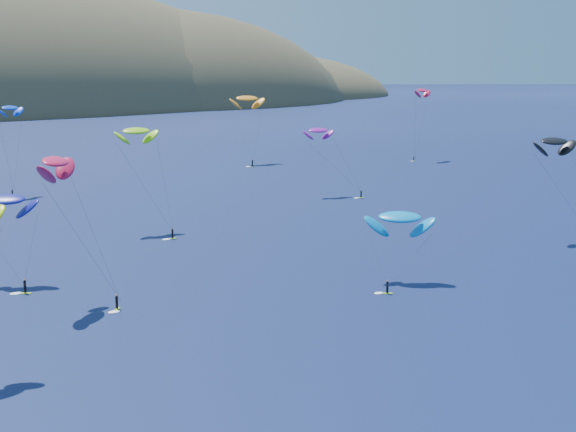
{
  "coord_description": "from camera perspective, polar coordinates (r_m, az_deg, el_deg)",
  "views": [
    {
      "loc": [
        -50.51,
        -23.22,
        33.15
      ],
      "look_at": [
        13.85,
        80.0,
        9.0
      ],
      "focal_mm": 50.0,
      "sensor_mm": 36.0,
      "label": 1
    }
  ],
  "objects": [
    {
      "name": "kitesurfer_3",
      "position": [
        157.09,
        -10.74,
        5.95
      ],
      "size": [
        8.38,
        13.65,
        21.6
      ],
      "rotation": [
        0.0,
        0.0,
        -0.03
      ],
      "color": "#9CD117",
      "rests_on": "ground"
    },
    {
      "name": "kitesurfer_4",
      "position": [
        206.85,
        -19.16,
        7.27
      ],
      "size": [
        7.94,
        7.42,
        23.15
      ],
      "rotation": [
        0.0,
        0.0,
        0.49
      ],
      "color": "#9CD117",
      "rests_on": "ground"
    },
    {
      "name": "kitesurfer_5",
      "position": [
        120.99,
        7.95,
        -0.08
      ],
      "size": [
        12.19,
        10.47,
        12.42
      ],
      "rotation": [
        0.0,
        0.0,
        -0.65
      ],
      "color": "#9CD117",
      "rests_on": "ground"
    },
    {
      "name": "kitesurfer_6",
      "position": [
        195.12,
        2.16,
        6.1
      ],
      "size": [
        10.9,
        12.42,
        17.87
      ],
      "rotation": [
        0.0,
        0.0,
        -0.22
      ],
      "color": "#9CD117",
      "rests_on": "ground"
    },
    {
      "name": "kitesurfer_7",
      "position": [
        155.13,
        18.42,
        5.06
      ],
      "size": [
        9.42,
        14.32,
        20.55
      ],
      "rotation": [
        0.0,
        0.0,
        -0.14
      ],
      "color": "#9CD117",
      "rests_on": "ground"
    },
    {
      "name": "kitesurfer_8",
      "position": [
        267.52,
        9.53,
        8.79
      ],
      "size": [
        9.73,
        5.64,
        24.68
      ],
      "rotation": [
        0.0,
        0.0,
        0.27
      ],
      "color": "#9CD117",
      "rests_on": "ground"
    },
    {
      "name": "kitesurfer_9",
      "position": [
        111.37,
        -16.2,
        3.72
      ],
      "size": [
        10.17,
        12.65,
        21.99
      ],
      "rotation": [
        0.0,
        0.0,
        0.89
      ],
      "color": "#9CD117",
      "rests_on": "ground"
    },
    {
      "name": "kitesurfer_10",
      "position": [
        125.52,
        -19.51,
        1.1
      ],
      "size": [
        10.31,
        12.54,
        15.13
      ],
      "rotation": [
        0.0,
        0.0,
        -0.48
      ],
      "color": "#9CD117",
      "rests_on": "ground"
    },
    {
      "name": "kitesurfer_11",
      "position": [
        256.31,
        -2.93,
        8.36
      ],
      "size": [
        11.75,
        12.76,
        23.59
      ],
      "rotation": [
        0.0,
        0.0,
        -0.06
      ],
      "color": "#9CD117",
      "rests_on": "ground"
    }
  ]
}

